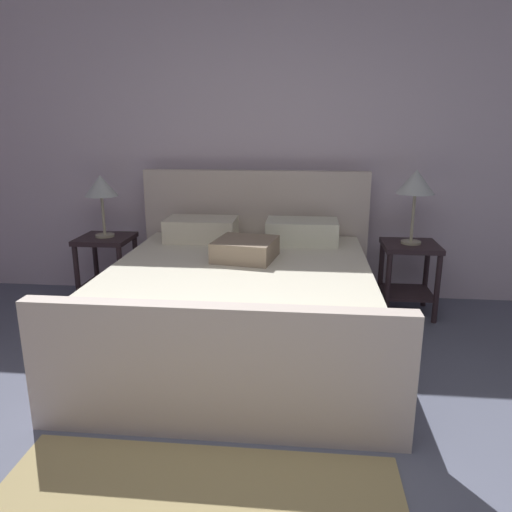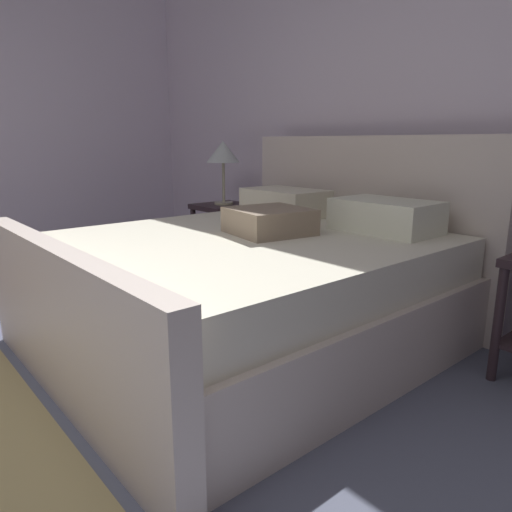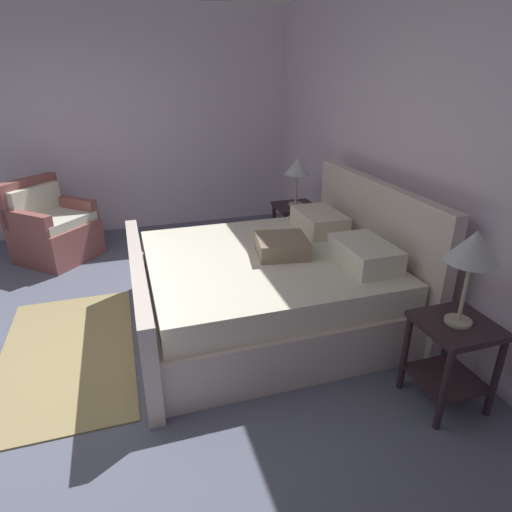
% 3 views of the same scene
% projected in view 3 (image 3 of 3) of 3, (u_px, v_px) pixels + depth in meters
% --- Properties ---
extents(ground_plane, '(6.08, 6.19, 0.02)m').
position_uv_depth(ground_plane, '(19.00, 383.00, 3.01)').
color(ground_plane, slate).
extents(wall_back, '(6.20, 0.12, 2.76)m').
position_uv_depth(wall_back, '(430.00, 158.00, 3.32)').
color(wall_back, silver).
rests_on(wall_back, ground).
extents(wall_side_left, '(0.12, 6.31, 2.76)m').
position_uv_depth(wall_side_left, '(41.00, 126.00, 5.17)').
color(wall_side_left, silver).
rests_on(wall_side_left, ground).
extents(bed, '(1.93, 2.12, 1.16)m').
position_uv_depth(bed, '(270.00, 284.00, 3.62)').
color(bed, beige).
rests_on(bed, ground).
extents(nightstand_right, '(0.44, 0.44, 0.60)m').
position_uv_depth(nightstand_right, '(452.00, 349.00, 2.69)').
color(nightstand_right, '#302227').
rests_on(nightstand_right, ground).
extents(table_lamp_right, '(0.30, 0.30, 0.59)m').
position_uv_depth(table_lamp_right, '(474.00, 249.00, 2.41)').
color(table_lamp_right, '#B7B293').
rests_on(table_lamp_right, nightstand_right).
extents(nightstand_left, '(0.44, 0.44, 0.60)m').
position_uv_depth(nightstand_left, '(295.00, 222.00, 4.92)').
color(nightstand_left, '#302227').
rests_on(nightstand_left, ground).
extents(table_lamp_left, '(0.28, 0.28, 0.52)m').
position_uv_depth(table_lamp_left, '(297.00, 168.00, 4.68)').
color(table_lamp_left, '#B7B293').
rests_on(table_lamp_left, nightstand_left).
extents(armchair, '(1.02, 1.02, 0.90)m').
position_uv_depth(armchair, '(52.00, 229.00, 4.85)').
color(armchair, '#93544F').
rests_on(armchair, ground).
extents(area_rug, '(1.76, 0.99, 0.01)m').
position_uv_depth(area_rug, '(68.00, 353.00, 3.31)').
color(area_rug, tan).
rests_on(area_rug, ground).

